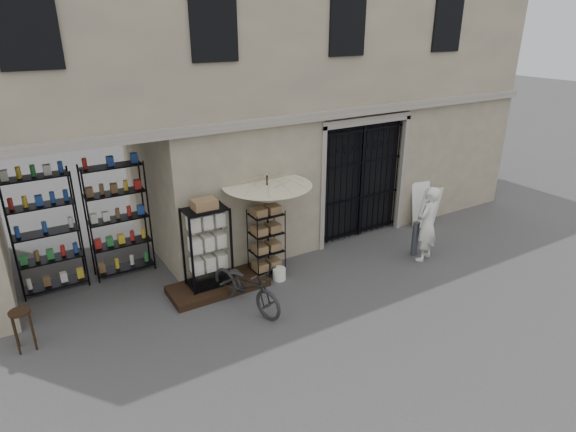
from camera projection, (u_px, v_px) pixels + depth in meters
ground at (356, 291)px, 9.88m from camera, size 80.00×80.00×0.00m
main_building at (260, 50)px, 11.34m from camera, size 14.00×4.00×9.00m
shop_recess at (89, 223)px, 9.37m from camera, size 3.00×1.70×3.00m
shop_shelving at (83, 226)px, 9.84m from camera, size 2.70×0.50×2.50m
iron_gate at (357, 179)px, 11.96m from camera, size 2.50×0.21×3.00m
step_platform at (218, 286)px, 9.93m from camera, size 2.00×0.90×0.15m
display_cabinet at (208, 251)px, 9.58m from camera, size 0.84×0.54×1.79m
wire_rack at (266, 244)px, 10.27m from camera, size 0.78×0.66×1.50m
market_umbrella at (267, 189)px, 9.95m from camera, size 2.11×2.13×2.66m
white_bucket at (279, 274)px, 10.28m from camera, size 0.30×0.30×0.27m
bicycle at (247, 307)px, 9.34m from camera, size 0.87×1.10×1.82m
wooden_stool at (24, 329)px, 8.02m from camera, size 0.37×0.37×0.74m
steel_bollard at (415, 238)px, 11.27m from camera, size 0.17×0.17×0.83m
shopkeeper at (423, 259)px, 11.22m from camera, size 1.20×1.88×0.42m
easel_sign at (425, 206)px, 12.71m from camera, size 0.66×0.73×1.16m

